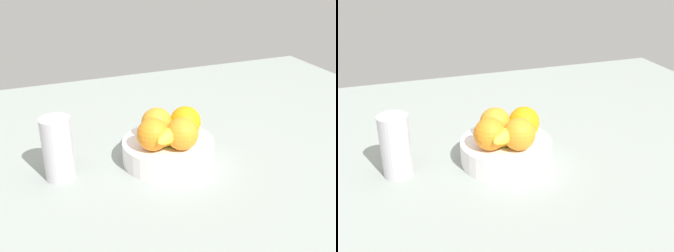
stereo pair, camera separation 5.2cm
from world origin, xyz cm
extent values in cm
cube|color=gray|center=(0.00, 0.00, -1.50)|extent=(180.00, 140.00, 3.00)
cylinder|color=white|center=(1.54, 1.97, 2.87)|extent=(23.08, 23.08, 5.75)
sphere|color=orange|center=(3.51, -0.76, 9.70)|extent=(7.90, 7.90, 7.90)
sphere|color=orange|center=(6.54, 5.00, 9.70)|extent=(7.90, 7.90, 7.90)
sphere|color=orange|center=(0.25, 7.22, 9.70)|extent=(7.90, 7.90, 7.90)
sphere|color=orange|center=(-3.58, 1.03, 9.70)|extent=(7.90, 7.90, 7.90)
ellipsoid|color=yellow|center=(1.12, 4.14, 7.75)|extent=(17.46, 8.18, 4.00)
ellipsoid|color=yellow|center=(-0.08, 5.37, 9.95)|extent=(16.40, 12.68, 4.00)
cylinder|color=#BBB5BF|center=(28.25, 0.49, 7.67)|extent=(7.12, 7.12, 15.34)
camera|label=1|loc=(35.67, 88.01, 52.83)|focal=44.19mm
camera|label=2|loc=(30.81, 89.78, 52.83)|focal=44.19mm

